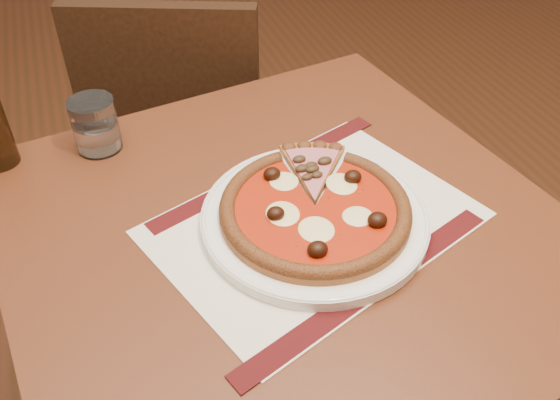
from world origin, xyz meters
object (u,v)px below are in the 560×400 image
at_px(chair_far, 183,130).
at_px(plate, 315,218).
at_px(table, 284,269).
at_px(pizza, 315,208).
at_px(water_glass, 95,125).

relative_size(chair_far, plate, 2.59).
xyz_separation_m(chair_far, plate, (0.07, -0.68, 0.26)).
bearing_deg(plate, chair_far, 96.27).
xyz_separation_m(table, chair_far, (-0.03, 0.66, -0.15)).
distance_m(chair_far, pizza, 0.74).
bearing_deg(pizza, plate, 69.54).
distance_m(plate, water_glass, 0.41).
bearing_deg(pizza, chair_far, 96.26).
relative_size(chair_far, water_glass, 9.36).
height_order(chair_far, pizza, chair_far).
distance_m(chair_far, water_glass, 0.52).
bearing_deg(water_glass, table, -50.91).
relative_size(table, water_glass, 9.76).
height_order(chair_far, plate, chair_far).
bearing_deg(table, pizza, -20.11).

